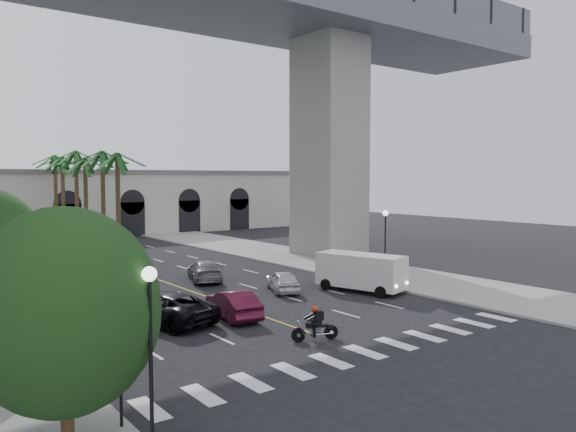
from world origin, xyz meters
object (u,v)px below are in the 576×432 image
object	(u,v)px
car_d	(205,271)
pedestrian_b	(37,353)
traffic_signal_near	(120,349)
car_c	(166,308)
lamp_post_right	(385,241)
motorcycle_rider	(316,325)
traffic_signal_far	(79,322)
pedestrian_a	(57,353)
lamp_post_left_near	(151,347)
cargo_van	(361,271)
car_e	(88,280)
car_a	(283,281)
car_b	(233,304)

from	to	relation	value
car_d	pedestrian_b	xyz separation A→B (m)	(-14.84, -14.15, 0.30)
traffic_signal_near	car_c	xyz separation A→B (m)	(6.43, 10.72, -1.69)
lamp_post_right	motorcycle_rider	size ratio (longest dim) A/B	2.43
traffic_signal_far	motorcycle_rider	bearing A→B (deg)	-2.08
lamp_post_right	pedestrian_b	distance (m)	24.20
car_c	car_d	distance (m)	11.98
pedestrian_a	lamp_post_left_near	bearing A→B (deg)	-72.78
traffic_signal_near	cargo_van	bearing A→B (deg)	27.09
car_e	pedestrian_b	world-z (taller)	pedestrian_b
traffic_signal_far	pedestrian_a	xyz separation A→B (m)	(-0.42, 1.44, -1.43)
car_c	car_d	world-z (taller)	car_c
car_a	car_e	distance (m)	12.92
traffic_signal_far	pedestrian_b	size ratio (longest dim) A/B	2.02
car_c	lamp_post_left_near	bearing A→B (deg)	49.11
traffic_signal_far	traffic_signal_near	bearing A→B (deg)	-90.00
car_c	car_e	distance (m)	10.48
car_d	car_b	bearing A→B (deg)	89.88
lamp_post_right	car_b	distance (m)	13.17
pedestrian_a	pedestrian_b	bearing A→B (deg)	151.57
car_a	pedestrian_a	world-z (taller)	pedestrian_a
cargo_van	pedestrian_b	size ratio (longest dim) A/B	3.46
car_b	cargo_van	xyz separation A→B (m)	(10.53, 0.86, 0.63)
car_b	traffic_signal_near	bearing A→B (deg)	53.29
lamp_post_left_near	motorcycle_rider	bearing A→B (deg)	29.50
lamp_post_left_near	car_b	xyz separation A→B (m)	(9.90, 12.04, -2.46)
lamp_post_right	cargo_van	bearing A→B (deg)	-177.55
pedestrian_a	pedestrian_b	size ratio (longest dim) A/B	1.03
traffic_signal_far	car_c	distance (m)	9.45
car_e	pedestrian_a	distance (m)	16.90
lamp_post_right	car_a	xyz separation A→B (m)	(-6.57, 3.00, -2.52)
pedestrian_b	car_e	bearing A→B (deg)	88.05
motorcycle_rider	car_e	world-z (taller)	motorcycle_rider
traffic_signal_near	car_b	distance (m)	13.79
car_a	lamp_post_left_near	bearing A→B (deg)	68.50
traffic_signal_far	pedestrian_b	distance (m)	2.63
traffic_signal_far	car_e	size ratio (longest dim) A/B	0.78
car_e	car_a	bearing A→B (deg)	159.03
lamp_post_left_near	lamp_post_right	bearing A→B (deg)	29.69
car_b	car_d	bearing A→B (deg)	-101.96
car_a	car_d	distance (m)	6.99
traffic_signal_far	car_e	xyz separation A→B (m)	(5.74, 17.17, -1.71)
lamp_post_right	car_b	world-z (taller)	lamp_post_right
car_e	pedestrian_b	bearing A→B (deg)	81.65
traffic_signal_far	pedestrian_a	world-z (taller)	traffic_signal_far
lamp_post_left_near	traffic_signal_far	bearing A→B (deg)	89.12
traffic_signal_far	car_a	world-z (taller)	traffic_signal_far
lamp_post_left_near	pedestrian_b	distance (m)	8.78
traffic_signal_near	car_e	xyz separation A→B (m)	(5.74, 21.17, -1.71)
car_a	car_e	xyz separation A→B (m)	(-10.40, 7.67, 0.09)
car_d	car_e	distance (m)	8.19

